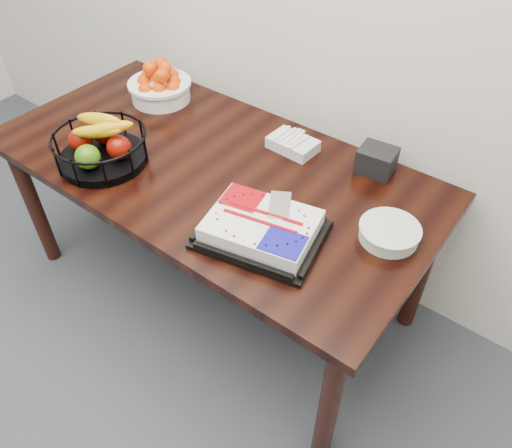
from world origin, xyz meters
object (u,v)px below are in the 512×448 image
Objects in this scene: fruit_basket at (100,145)px; table at (211,180)px; tangerine_bowl at (159,84)px; plate_stack at (389,233)px; napkin_box at (377,160)px; cake_tray at (262,228)px.

table is at bearing 36.54° from fruit_basket.
tangerine_bowl is (-0.50, 0.24, 0.16)m from table.
plate_stack is at bearing 15.03° from fruit_basket.
napkin_box reaches higher than table.
napkin_box reaches higher than cake_tray.
plate_stack is at bearing -8.82° from tangerine_bowl.
table is 0.47m from cake_tray.
fruit_basket is 2.66× the size of napkin_box.
plate_stack is (1.25, -0.19, -0.05)m from tangerine_bowl.
cake_tray is 3.36× the size of napkin_box.
cake_tray is 0.57m from napkin_box.
tangerine_bowl is 1.41× the size of plate_stack.
table is 0.44m from fruit_basket.
tangerine_bowl is 2.12× the size of napkin_box.
fruit_basket is at bearing -164.97° from plate_stack.
plate_stack reaches higher than table.
cake_tray is 2.24× the size of plate_stack.
fruit_basket is (-0.33, -0.25, 0.17)m from table.
cake_tray is at bearing -26.38° from table.
plate_stack is 0.37m from napkin_box.
fruit_basket is at bearing -70.43° from tangerine_bowl.
cake_tray is (0.41, -0.20, 0.12)m from table.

